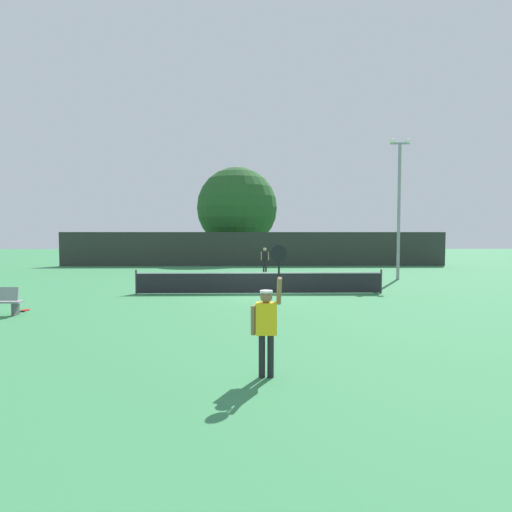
{
  "coord_description": "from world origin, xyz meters",
  "views": [
    {
      "loc": [
        -0.51,
        -18.75,
        2.62
      ],
      "look_at": [
        -0.05,
        4.9,
        1.44
      ],
      "focal_mm": 29.53,
      "sensor_mm": 36.0,
      "label": 1
    }
  ],
  "objects_px": {
    "player_receiving": "(265,257)",
    "spare_racket": "(25,310)",
    "light_pole": "(399,200)",
    "large_tree": "(237,208)",
    "parked_car_near": "(344,252)",
    "tennis_ball": "(204,292)",
    "player_serving": "(267,320)"
  },
  "relations": [
    {
      "from": "player_serving",
      "to": "parked_car_near",
      "type": "bearing_deg",
      "value": 74.97
    },
    {
      "from": "player_receiving",
      "to": "tennis_ball",
      "type": "bearing_deg",
      "value": 73.61
    },
    {
      "from": "player_serving",
      "to": "spare_racket",
      "type": "height_order",
      "value": "player_serving"
    },
    {
      "from": "spare_racket",
      "to": "parked_car_near",
      "type": "height_order",
      "value": "parked_car_near"
    },
    {
      "from": "player_serving",
      "to": "spare_racket",
      "type": "distance_m",
      "value": 10.73
    },
    {
      "from": "light_pole",
      "to": "player_receiving",
      "type": "bearing_deg",
      "value": 145.11
    },
    {
      "from": "player_receiving",
      "to": "spare_racket",
      "type": "relative_size",
      "value": 3.28
    },
    {
      "from": "player_serving",
      "to": "parked_car_near",
      "type": "xyz_separation_m",
      "value": [
        9.84,
        36.65,
        -0.29
      ]
    },
    {
      "from": "spare_racket",
      "to": "parked_car_near",
      "type": "bearing_deg",
      "value": 58.85
    },
    {
      "from": "tennis_ball",
      "to": "large_tree",
      "type": "bearing_deg",
      "value": 87.54
    },
    {
      "from": "large_tree",
      "to": "parked_car_near",
      "type": "bearing_deg",
      "value": 16.23
    },
    {
      "from": "player_serving",
      "to": "large_tree",
      "type": "xyz_separation_m",
      "value": [
        -1.39,
        33.38,
        4.19
      ]
    },
    {
      "from": "light_pole",
      "to": "large_tree",
      "type": "bearing_deg",
      "value": 120.99
    },
    {
      "from": "player_serving",
      "to": "light_pole",
      "type": "relative_size",
      "value": 0.3
    },
    {
      "from": "tennis_ball",
      "to": "light_pole",
      "type": "relative_size",
      "value": 0.01
    },
    {
      "from": "large_tree",
      "to": "player_receiving",
      "type": "bearing_deg",
      "value": -78.55
    },
    {
      "from": "player_serving",
      "to": "tennis_ball",
      "type": "xyz_separation_m",
      "value": [
        -2.34,
        11.34,
        -1.03
      ]
    },
    {
      "from": "player_receiving",
      "to": "light_pole",
      "type": "bearing_deg",
      "value": 145.11
    },
    {
      "from": "tennis_ball",
      "to": "large_tree",
      "type": "height_order",
      "value": "large_tree"
    },
    {
      "from": "player_receiving",
      "to": "tennis_ball",
      "type": "xyz_separation_m",
      "value": [
        -3.2,
        -10.89,
        -1.01
      ]
    },
    {
      "from": "tennis_ball",
      "to": "player_receiving",
      "type": "bearing_deg",
      "value": 73.61
    },
    {
      "from": "player_serving",
      "to": "player_receiving",
      "type": "distance_m",
      "value": 22.25
    },
    {
      "from": "player_receiving",
      "to": "tennis_ball",
      "type": "height_order",
      "value": "player_receiving"
    },
    {
      "from": "spare_racket",
      "to": "light_pole",
      "type": "distance_m",
      "value": 19.88
    },
    {
      "from": "tennis_ball",
      "to": "light_pole",
      "type": "bearing_deg",
      "value": 27.18
    },
    {
      "from": "player_receiving",
      "to": "light_pole",
      "type": "distance_m",
      "value": 9.99
    },
    {
      "from": "light_pole",
      "to": "player_serving",
      "type": "bearing_deg",
      "value": -116.7
    },
    {
      "from": "player_serving",
      "to": "large_tree",
      "type": "height_order",
      "value": "large_tree"
    },
    {
      "from": "light_pole",
      "to": "large_tree",
      "type": "xyz_separation_m",
      "value": [
        -9.89,
        16.47,
        0.58
      ]
    },
    {
      "from": "spare_racket",
      "to": "large_tree",
      "type": "xyz_separation_m",
      "value": [
        6.69,
        26.39,
        5.23
      ]
    },
    {
      "from": "player_receiving",
      "to": "tennis_ball",
      "type": "relative_size",
      "value": 24.96
    },
    {
      "from": "player_receiving",
      "to": "large_tree",
      "type": "xyz_separation_m",
      "value": [
        -2.26,
        11.14,
        4.21
      ]
    }
  ]
}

